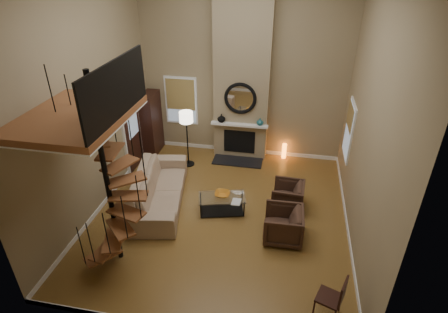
% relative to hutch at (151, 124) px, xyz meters
% --- Properties ---
extents(ground, '(6.00, 6.50, 0.01)m').
position_rel_hutch_xyz_m(ground, '(2.76, -2.77, -0.95)').
color(ground, olive).
rests_on(ground, ground).
extents(back_wall, '(6.00, 0.02, 5.50)m').
position_rel_hutch_xyz_m(back_wall, '(2.76, 0.48, 1.80)').
color(back_wall, '#91805E').
rests_on(back_wall, ground).
extents(front_wall, '(6.00, 0.02, 5.50)m').
position_rel_hutch_xyz_m(front_wall, '(2.76, -6.02, 1.80)').
color(front_wall, '#91805E').
rests_on(front_wall, ground).
extents(left_wall, '(0.02, 6.50, 5.50)m').
position_rel_hutch_xyz_m(left_wall, '(-0.24, -2.77, 1.80)').
color(left_wall, '#91805E').
rests_on(left_wall, ground).
extents(right_wall, '(0.02, 6.50, 5.50)m').
position_rel_hutch_xyz_m(right_wall, '(5.76, -2.77, 1.80)').
color(right_wall, '#91805E').
rests_on(right_wall, ground).
extents(baseboard_back, '(6.00, 0.02, 0.12)m').
position_rel_hutch_xyz_m(baseboard_back, '(2.76, 0.47, -0.89)').
color(baseboard_back, white).
rests_on(baseboard_back, ground).
extents(baseboard_left, '(0.02, 6.50, 0.12)m').
position_rel_hutch_xyz_m(baseboard_left, '(-0.23, -2.77, -0.89)').
color(baseboard_left, white).
rests_on(baseboard_left, ground).
extents(baseboard_right, '(0.02, 6.50, 0.12)m').
position_rel_hutch_xyz_m(baseboard_right, '(5.75, -2.77, -0.89)').
color(baseboard_right, white).
rests_on(baseboard_right, ground).
extents(chimney_breast, '(1.60, 0.38, 5.50)m').
position_rel_hutch_xyz_m(chimney_breast, '(2.76, 0.29, 1.80)').
color(chimney_breast, '#8F7D5D').
rests_on(chimney_breast, ground).
extents(hearth, '(1.50, 0.60, 0.04)m').
position_rel_hutch_xyz_m(hearth, '(2.76, -0.20, -0.93)').
color(hearth, black).
rests_on(hearth, ground).
extents(firebox, '(0.95, 0.02, 0.72)m').
position_rel_hutch_xyz_m(firebox, '(2.76, 0.09, -0.40)').
color(firebox, black).
rests_on(firebox, chimney_breast).
extents(mantel, '(1.70, 0.18, 0.06)m').
position_rel_hutch_xyz_m(mantel, '(2.76, 0.01, 0.20)').
color(mantel, white).
rests_on(mantel, chimney_breast).
extents(mirror_frame, '(0.94, 0.10, 0.94)m').
position_rel_hutch_xyz_m(mirror_frame, '(2.76, 0.07, 1.00)').
color(mirror_frame, black).
rests_on(mirror_frame, chimney_breast).
extents(mirror_disc, '(0.80, 0.01, 0.80)m').
position_rel_hutch_xyz_m(mirror_disc, '(2.76, 0.08, 1.00)').
color(mirror_disc, white).
rests_on(mirror_disc, chimney_breast).
extents(vase_left, '(0.24, 0.24, 0.25)m').
position_rel_hutch_xyz_m(vase_left, '(2.21, 0.05, 0.35)').
color(vase_left, black).
rests_on(vase_left, mantel).
extents(vase_right, '(0.20, 0.20, 0.21)m').
position_rel_hutch_xyz_m(vase_right, '(3.36, 0.05, 0.33)').
color(vase_right, '#19525A').
rests_on(vase_right, mantel).
extents(window_back, '(1.02, 0.06, 1.52)m').
position_rel_hutch_xyz_m(window_back, '(0.86, 0.45, 0.67)').
color(window_back, white).
rests_on(window_back, back_wall).
extents(window_right, '(0.06, 1.02, 1.52)m').
position_rel_hutch_xyz_m(window_right, '(5.74, -0.77, 0.68)').
color(window_right, white).
rests_on(window_right, right_wall).
extents(entry_door, '(0.10, 1.05, 2.16)m').
position_rel_hutch_xyz_m(entry_door, '(-0.19, -0.97, 0.10)').
color(entry_door, white).
rests_on(entry_door, ground).
extents(loft, '(1.70, 2.20, 1.09)m').
position_rel_hutch_xyz_m(loft, '(0.72, -4.57, 2.29)').
color(loft, brown).
rests_on(loft, left_wall).
extents(spiral_stair, '(1.47, 1.47, 4.06)m').
position_rel_hutch_xyz_m(spiral_stair, '(0.98, -4.56, 0.83)').
color(spiral_stair, black).
rests_on(spiral_stair, ground).
extents(hutch, '(0.41, 0.88, 1.96)m').
position_rel_hutch_xyz_m(hutch, '(0.00, 0.00, 0.00)').
color(hutch, black).
rests_on(hutch, ground).
extents(sofa, '(1.67, 3.09, 0.85)m').
position_rel_hutch_xyz_m(sofa, '(1.10, -2.55, -0.55)').
color(sofa, tan).
rests_on(sofa, ground).
extents(armchair_near, '(0.81, 0.79, 0.70)m').
position_rel_hutch_xyz_m(armchair_near, '(4.41, -2.20, -0.60)').
color(armchair_near, '#41291E').
rests_on(armchair_near, ground).
extents(armchair_far, '(0.88, 0.86, 0.78)m').
position_rel_hutch_xyz_m(armchair_far, '(4.36, -3.33, -0.60)').
color(armchair_far, '#41291E').
rests_on(armchair_far, ground).
extents(coffee_table, '(1.24, 0.84, 0.44)m').
position_rel_hutch_xyz_m(coffee_table, '(2.77, -2.69, -0.67)').
color(coffee_table, silver).
rests_on(coffee_table, ground).
extents(bowl, '(0.37, 0.37, 0.09)m').
position_rel_hutch_xyz_m(bowl, '(2.77, -2.64, -0.45)').
color(bowl, orange).
rests_on(bowl, coffee_table).
extents(book, '(0.22, 0.29, 0.03)m').
position_rel_hutch_xyz_m(book, '(3.12, -2.84, -0.49)').
color(book, gray).
rests_on(book, coffee_table).
extents(floor_lamp, '(0.39, 0.39, 1.71)m').
position_rel_hutch_xyz_m(floor_lamp, '(1.33, -0.63, 0.46)').
color(floor_lamp, black).
rests_on(floor_lamp, ground).
extents(accent_lamp, '(0.13, 0.13, 0.47)m').
position_rel_hutch_xyz_m(accent_lamp, '(4.13, 0.31, -0.70)').
color(accent_lamp, orange).
rests_on(accent_lamp, ground).
extents(side_chair, '(0.53, 0.51, 0.91)m').
position_rel_hutch_xyz_m(side_chair, '(5.24, -5.24, -0.42)').
color(side_chair, black).
rests_on(side_chair, ground).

